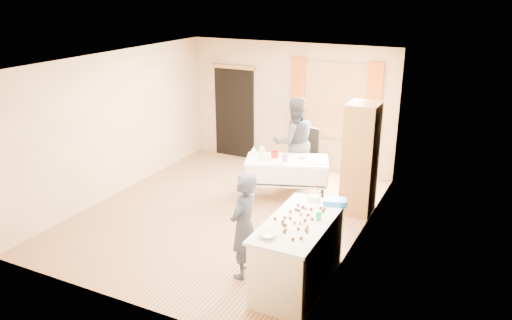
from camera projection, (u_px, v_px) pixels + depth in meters
The scene contains 29 objects.
floor at pixel (226, 213), 8.54m from camera, with size 4.50×5.50×0.02m, color #9E7047.
ceiling at pixel (222, 59), 7.66m from camera, with size 4.50×5.50×0.02m, color white.
wall_back at pixel (289, 105), 10.43m from camera, with size 4.50×0.02×2.60m, color tan.
wall_front at pixel (106, 204), 5.76m from camera, with size 4.50×0.02×2.60m, color tan.
wall_left at pixel (116, 124), 9.04m from camera, with size 0.02×5.50×2.60m, color tan.
wall_right at pixel (361, 161), 7.16m from camera, with size 0.02×5.50×2.60m, color tan.
window_frame at pixel (335, 101), 9.92m from camera, with size 1.32×0.06×1.52m, color olive.
window_pane at pixel (335, 101), 9.90m from camera, with size 1.20×0.02×1.40m, color white.
curtain_left at pixel (298, 98), 10.20m from camera, with size 0.28×0.06×1.65m, color #A94914.
curtain_right at pixel (374, 105), 9.55m from camera, with size 0.28×0.06×1.65m, color #A94914.
doorway at pixel (234, 113), 11.05m from camera, with size 0.95×0.04×2.00m, color black.
door_lintel at pixel (233, 67), 10.68m from camera, with size 1.05×0.06×0.08m, color olive.
cabinet at pixel (360, 159), 8.29m from camera, with size 0.50×0.60×1.90m, color brown.
counter at pixel (298, 253), 6.37m from camera, with size 0.76×1.60×0.91m.
party_table at pixel (287, 175), 8.99m from camera, with size 1.64×1.21×0.75m.
chair at pixel (304, 165), 9.88m from camera, with size 0.52×0.52×1.05m.
girl at pixel (244, 226), 6.49m from camera, with size 0.36×0.54×1.45m, color #232B3D.
woman at pixel (294, 142), 9.46m from camera, with size 1.07×1.04×1.73m, color black.
soda_can at pixel (319, 216), 6.22m from camera, with size 0.07×0.07×0.12m, color #0F9E4A.
mixing_bowl at pixel (268, 235), 5.82m from camera, with size 0.26×0.26×0.05m, color white.
foam_block at pixel (314, 198), 6.77m from camera, with size 0.15×0.10×0.08m, color white.
blue_basket at pixel (335, 202), 6.66m from camera, with size 0.30×0.20×0.08m, color #2386E5.
pitcher at pixel (262, 154), 8.81m from camera, with size 0.11×0.11×0.22m, color silver.
cup_red at pixel (275, 155), 8.94m from camera, with size 0.16×0.16×0.11m, color red.
cup_rainbow at pixel (285, 159), 8.75m from camera, with size 0.13×0.13×0.10m, color red.
small_bowl at pixel (303, 156), 8.97m from camera, with size 0.23×0.23×0.05m, color white.
pastry_tray at pixel (315, 162), 8.69m from camera, with size 0.28×0.20×0.02m, color white.
bottle at pixel (254, 151), 9.09m from camera, with size 0.09×0.09×0.16m, color white.
cake_balls at pixel (299, 219), 6.21m from camera, with size 0.52×0.99×0.04m.
Camera 1 is at (3.88, -6.72, 3.70)m, focal length 35.00 mm.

